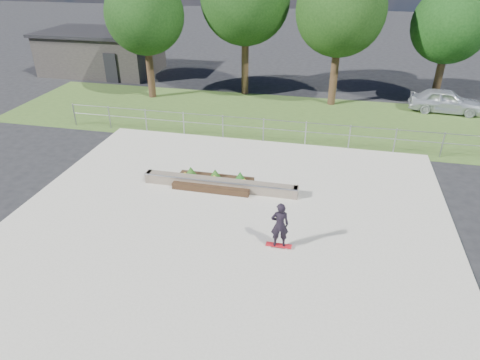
% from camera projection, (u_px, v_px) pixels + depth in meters
% --- Properties ---
extents(ground, '(120.00, 120.00, 0.00)m').
position_uv_depth(ground, '(224.00, 229.00, 14.21)').
color(ground, black).
rests_on(ground, ground).
extents(grass_verge, '(30.00, 8.00, 0.02)m').
position_uv_depth(grass_verge, '(274.00, 117.00, 23.64)').
color(grass_verge, '#385421').
rests_on(grass_verge, ground).
extents(concrete_slab, '(15.00, 15.00, 0.06)m').
position_uv_depth(concrete_slab, '(224.00, 229.00, 14.19)').
color(concrete_slab, '#B0AD9C').
rests_on(concrete_slab, ground).
extents(fence, '(20.06, 0.06, 1.20)m').
position_uv_depth(fence, '(263.00, 127.00, 20.28)').
color(fence, gray).
rests_on(fence, ground).
extents(building, '(8.40, 5.40, 3.00)m').
position_uv_depth(building, '(102.00, 52.00, 31.61)').
color(building, '#2A2725').
rests_on(building, ground).
extents(tree_far_left, '(4.55, 4.55, 7.15)m').
position_uv_depth(tree_far_left, '(145.00, 15.00, 24.58)').
color(tree_far_left, '#342014').
rests_on(tree_far_left, ground).
extents(tree_mid_left, '(5.25, 5.25, 8.25)m').
position_uv_depth(tree_mid_left, '(245.00, 0.00, 24.88)').
color(tree_mid_left, '#382616').
rests_on(tree_mid_left, ground).
extents(tree_mid_right, '(4.90, 4.90, 7.70)m').
position_uv_depth(tree_mid_right, '(341.00, 11.00, 23.15)').
color(tree_mid_right, '#362315').
rests_on(tree_mid_right, ground).
extents(tree_far_right, '(4.20, 4.20, 6.60)m').
position_uv_depth(tree_far_right, '(450.00, 25.00, 23.64)').
color(tree_far_right, '#382716').
rests_on(tree_far_right, ground).
extents(grind_ledge, '(6.00, 0.44, 0.43)m').
position_uv_depth(grind_ledge, '(220.00, 184.00, 16.40)').
color(grind_ledge, brown).
rests_on(grind_ledge, concrete_slab).
extents(planter_bed, '(3.00, 1.20, 0.61)m').
position_uv_depth(planter_bed, '(214.00, 181.00, 16.63)').
color(planter_bed, black).
rests_on(planter_bed, concrete_slab).
extents(skateboarder, '(0.80, 0.47, 1.59)m').
position_uv_depth(skateboarder, '(280.00, 225.00, 12.87)').
color(skateboarder, white).
rests_on(skateboarder, concrete_slab).
extents(parked_car, '(3.95, 1.82, 1.31)m').
position_uv_depth(parked_car, '(445.00, 101.00, 24.12)').
color(parked_car, silver).
rests_on(parked_car, ground).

